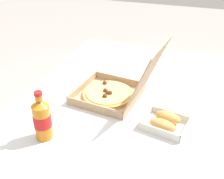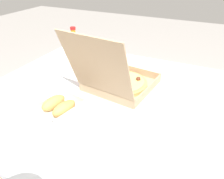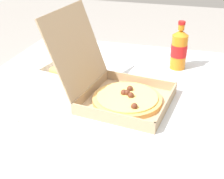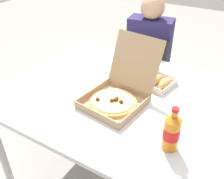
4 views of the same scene
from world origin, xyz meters
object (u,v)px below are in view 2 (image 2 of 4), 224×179
at_px(bread_side_box, 59,106).
at_px(paper_menu, 152,161).
at_px(pizza_box_open, 118,80).
at_px(cola_bottle, 75,48).

height_order(bread_side_box, paper_menu, bread_side_box).
bearing_deg(bread_side_box, pizza_box_open, -117.58).
height_order(cola_bottle, paper_menu, cola_bottle).
bearing_deg(cola_bottle, paper_menu, 139.87).
distance_m(pizza_box_open, bread_side_box, 0.32).
height_order(pizza_box_open, cola_bottle, pizza_box_open).
bearing_deg(paper_menu, cola_bottle, -31.56).
xyz_separation_m(pizza_box_open, paper_menu, (-0.29, 0.38, -0.05)).
height_order(pizza_box_open, bread_side_box, pizza_box_open).
relative_size(bread_side_box, cola_bottle, 0.96).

